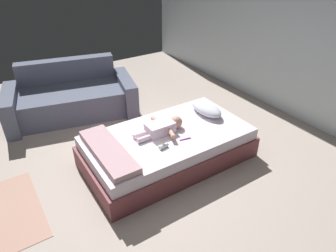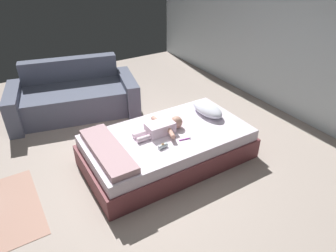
% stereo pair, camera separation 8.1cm
% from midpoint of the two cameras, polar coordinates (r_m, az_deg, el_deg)
% --- Properties ---
extents(ground_plane, '(8.00, 8.00, 0.00)m').
position_cam_midpoint_polar(ground_plane, '(3.70, -6.50, -10.33)').
color(ground_plane, '#B1A095').
extents(wall_behind_bed, '(8.00, 0.12, 2.50)m').
position_cam_midpoint_polar(wall_behind_bed, '(4.96, 26.52, 14.26)').
color(wall_behind_bed, silver).
rests_on(wall_behind_bed, ground_plane).
extents(bed, '(1.13, 2.10, 0.42)m').
position_cam_midpoint_polar(bed, '(3.88, 0.60, -3.95)').
color(bed, brown).
rests_on(bed, ground_plane).
extents(pillow, '(0.54, 0.27, 0.15)m').
position_cam_midpoint_polar(pillow, '(4.18, 7.93, 3.18)').
color(pillow, white).
rests_on(pillow, bed).
extents(baby, '(0.53, 0.66, 0.16)m').
position_cam_midpoint_polar(baby, '(3.74, -0.39, -0.24)').
color(baby, white).
rests_on(baby, bed).
extents(toothbrush, '(0.04, 0.15, 0.02)m').
position_cam_midpoint_polar(toothbrush, '(3.64, 3.92, -2.44)').
color(toothbrush, '#AB3DAE').
rests_on(toothbrush, bed).
extents(couch, '(1.43, 2.12, 0.80)m').
position_cam_midpoint_polar(couch, '(5.22, -16.76, 5.39)').
color(couch, slate).
rests_on(couch, ground_plane).
extents(blanket, '(1.02, 0.31, 0.08)m').
position_cam_midpoint_polar(blanket, '(3.46, -10.61, -4.46)').
color(blanket, '#BD969D').
rests_on(blanket, bed).
extents(baby_bottle, '(0.07, 0.12, 0.07)m').
position_cam_midpoint_polar(baby_bottle, '(3.48, -0.31, -3.73)').
color(baby_bottle, white).
rests_on(baby_bottle, bed).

